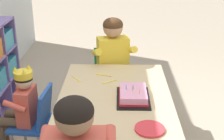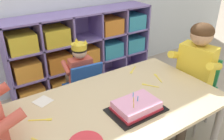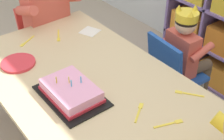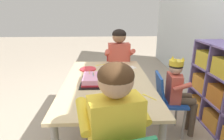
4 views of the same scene
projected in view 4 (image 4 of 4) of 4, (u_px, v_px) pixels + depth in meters
ground at (108, 130)px, 2.07m from camera, size 16.00×16.00×0.00m
activity_table at (107, 86)px, 1.90m from camera, size 1.49×0.87×0.60m
classroom_chair_blue at (166, 99)px, 1.93m from camera, size 0.34×0.33×0.67m
child_with_crown at (178, 87)px, 1.88m from camera, size 0.31×0.31×0.85m
classroom_chair_adult_side at (118, 71)px, 2.75m from camera, size 0.35×0.37×0.65m
adult_helper_seated at (119, 58)px, 2.58m from camera, size 0.44×0.41×1.04m
guest_at_table_side at (113, 123)px, 1.11m from camera, size 0.47×0.45×1.02m
birthday_cake_on_tray at (93, 80)px, 1.82m from camera, size 0.37×0.25×0.11m
paper_plate_stack at (88, 69)px, 2.23m from camera, size 0.19×0.19×0.01m
paper_napkin_square at (131, 68)px, 2.31m from camera, size 0.14×0.14×0.00m
fork_near_cake_tray at (148, 96)px, 1.53m from camera, size 0.13×0.10×0.00m
fork_beside_plate_stack at (114, 94)px, 1.57m from camera, size 0.09×0.12×0.00m
fork_by_napkin at (123, 102)px, 1.43m from camera, size 0.06×0.14×0.00m
fork_near_child_seat at (100, 65)px, 2.42m from camera, size 0.08×0.13×0.00m
fork_at_table_front_edge at (115, 66)px, 2.37m from camera, size 0.13×0.09×0.00m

